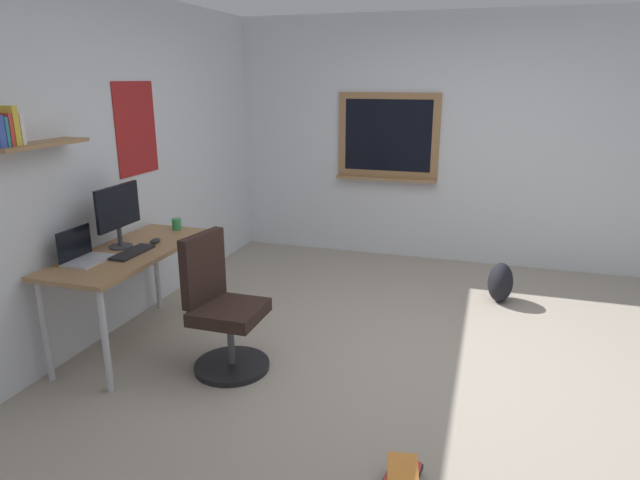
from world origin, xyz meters
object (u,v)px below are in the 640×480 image
Objects in this scene: coffee_mug at (177,224)px; book_stack_on_floor at (403,475)px; desk at (131,260)px; office_chair at (222,313)px; laptop at (83,254)px; monitor_primary at (118,212)px; computer_mouse at (155,241)px; backpack at (500,282)px; keyboard at (133,252)px.

book_stack_on_floor is (-1.51, -2.15, -0.74)m from coffee_mug.
desk is 0.84m from office_chair.
monitor_primary reaches higher than laptop.
computer_mouse is at bearing -43.72° from monitor_primary.
coffee_mug is at bearing 113.02° from backpack.
desk is at bearing -24.45° from laptop.
monitor_primary is at bearing 168.15° from coffee_mug.
desk is 2.43m from book_stack_on_floor.
keyboard reaches higher than backpack.
monitor_primary reaches higher than book_stack_on_floor.
keyboard is 0.67m from coffee_mug.
computer_mouse is at bearing -172.63° from coffee_mug.
backpack is at bearing -45.07° from office_chair.
book_stack_on_floor is at bearing -119.66° from office_chair.
computer_mouse is at bearing -19.27° from desk.
laptop is at bearing 126.09° from backpack.
monitor_primary is at bearing 58.09° from keyboard.
laptop is 0.67× the size of monitor_primary.
desk reaches higher than book_stack_on_floor.
coffee_mug is (0.91, -0.17, -0.01)m from laptop.
laptop is 1.21× the size of book_stack_on_floor.
computer_mouse reaches higher than book_stack_on_floor.
keyboard is at bearing -41.54° from laptop.
book_stack_on_floor is (-0.79, -1.38, -0.36)m from office_chair.
backpack is (1.66, -2.71, -0.84)m from monitor_primary.
book_stack_on_floor is (-0.91, -2.17, -0.61)m from desk.
office_chair reaches higher than computer_mouse.
book_stack_on_floor is (-0.95, -2.26, -0.96)m from monitor_primary.
laptop is (-0.31, 0.14, 0.14)m from desk.
laptop reaches higher than desk.
office_chair is 1.63m from book_stack_on_floor.
office_chair reaches higher than backpack.
coffee_mug is at bearing 54.85° from book_stack_on_floor.
office_chair is 2.57× the size of keyboard.
coffee_mug is 2.73m from book_stack_on_floor.
office_chair is 9.13× the size of computer_mouse.
coffee_mug is at bearing -11.85° from monitor_primary.
desk is 15.15× the size of coffee_mug.
laptop is at bearing 75.43° from book_stack_on_floor.
backpack is (1.77, -2.54, -0.58)m from keyboard.
monitor_primary is 0.33m from keyboard.
book_stack_on_floor is at bearing -125.15° from coffee_mug.
desk is at bearing 46.54° from keyboard.
book_stack_on_floor is at bearing 170.26° from backpack.
desk is 0.24m from computer_mouse.
monitor_primary reaches higher than computer_mouse.
office_chair reaches higher than coffee_mug.
backpack is (1.83, -1.83, -0.23)m from office_chair.
computer_mouse is 2.48m from book_stack_on_floor.
backpack is at bearing -53.91° from laptop.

